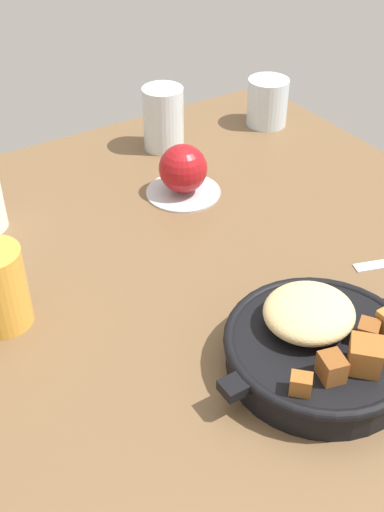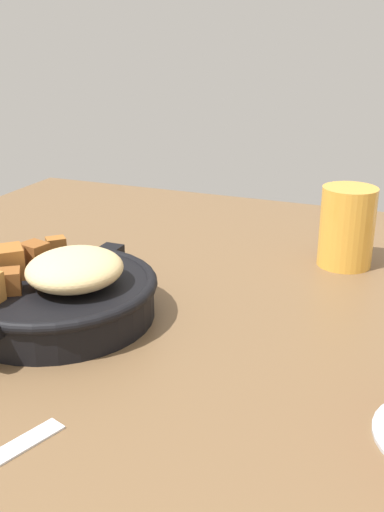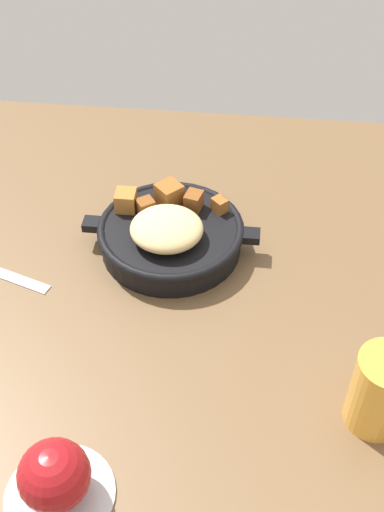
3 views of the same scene
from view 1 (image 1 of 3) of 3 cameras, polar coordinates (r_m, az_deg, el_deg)
The scene contains 6 objects.
ground_plane at distance 77.27cm, azimuth 1.22°, elevation -5.49°, with size 92.62×100.23×2.40cm, color brown.
cast_iron_skillet at distance 69.49cm, azimuth 11.19°, elevation -7.70°, with size 24.64×20.39×7.52cm.
saucer_plate at distance 97.26cm, azimuth -0.78°, elevation 5.73°, with size 11.18×11.18×0.60cm, color #B7BABF.
red_apple at distance 95.28cm, azimuth -0.79°, elevation 7.72°, with size 7.17×7.17×7.17cm, color maroon.
water_glass_short at distance 117.00cm, azimuth 6.66°, elevation 13.33°, with size 7.13×7.13×8.19cm, color silver.
water_glass_tall at distance 107.88cm, azimuth -2.54°, elevation 12.02°, with size 6.67×6.67×10.35cm, color silver.
Camera 1 is at (-31.60, -46.93, 51.42)cm, focal length 45.38 mm.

